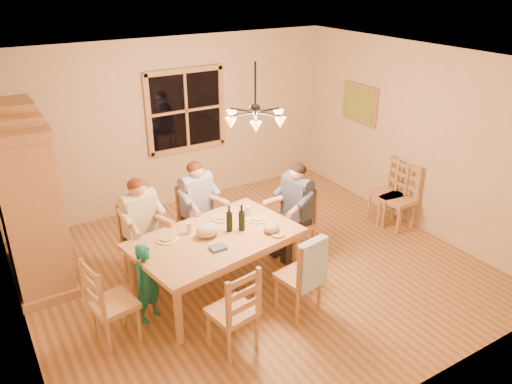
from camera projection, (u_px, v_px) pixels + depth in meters
floor at (255, 270)px, 6.57m from camera, size 5.50×5.50×0.00m
ceiling at (255, 61)px, 5.45m from camera, size 5.50×5.00×0.02m
wall_back at (174, 124)px, 7.96m from camera, size 5.50×0.02×2.70m
wall_left at (7, 233)px, 4.71m from camera, size 0.02×5.00×2.70m
wall_right at (416, 138)px, 7.31m from camera, size 0.02×5.00×2.70m
window at (186, 110)px, 7.94m from camera, size 1.30×0.06×1.30m
painting at (359, 104)px, 8.12m from camera, size 0.06×0.78×0.64m
chandelier at (255, 117)px, 5.71m from camera, size 0.77×0.68×0.71m
armoire at (28, 203)px, 5.98m from camera, size 0.66×1.40×2.30m
dining_table at (216, 244)px, 5.89m from camera, size 2.09×1.48×0.76m
chair_far_left at (144, 253)px, 6.37m from camera, size 0.50×0.49×0.99m
chair_far_right at (199, 232)px, 6.88m from camera, size 0.50×0.49×0.99m
chair_near_left at (232, 323)px, 5.13m from camera, size 0.50×0.49×0.99m
chair_near_right at (298, 287)px, 5.70m from camera, size 0.50×0.49×0.99m
chair_end_left at (115, 315)px, 5.24m from camera, size 0.49×0.50×0.99m
chair_end_right at (295, 234)px, 6.83m from camera, size 0.49×0.50×0.99m
adult_woman at (140, 216)px, 6.15m from camera, size 0.45×0.48×0.87m
adult_plaid_man at (197, 197)px, 6.66m from camera, size 0.45×0.48×0.87m
adult_slate_man at (296, 198)px, 6.61m from camera, size 0.48×0.45×0.87m
towel at (312, 265)px, 5.40m from camera, size 0.39×0.16×0.58m
wine_bottle_a at (229, 218)px, 5.90m from camera, size 0.08×0.08×0.33m
wine_bottle_b at (242, 217)px, 5.92m from camera, size 0.08×0.08×0.33m
plate_woman at (168, 239)px, 5.76m from camera, size 0.26×0.26×0.02m
plate_plaid at (222, 218)px, 6.25m from camera, size 0.26×0.26×0.02m
plate_slate at (257, 219)px, 6.22m from camera, size 0.26×0.26×0.02m
wine_glass_a at (189, 228)px, 5.89m from camera, size 0.06×0.06×0.14m
wine_glass_b at (248, 212)px, 6.28m from camera, size 0.06×0.06×0.14m
cap at (271, 228)px, 5.92m from camera, size 0.20×0.20×0.11m
napkin at (218, 248)px, 5.58m from camera, size 0.20×0.17×0.03m
cloth_bundle at (208, 230)px, 5.82m from camera, size 0.28×0.22×0.15m
child at (148, 283)px, 5.48m from camera, size 0.41×0.35×0.95m
chair_spare_front at (396, 209)px, 7.54m from camera, size 0.46×0.48×0.99m
chair_spare_back at (386, 203)px, 7.71m from camera, size 0.46×0.48×0.99m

